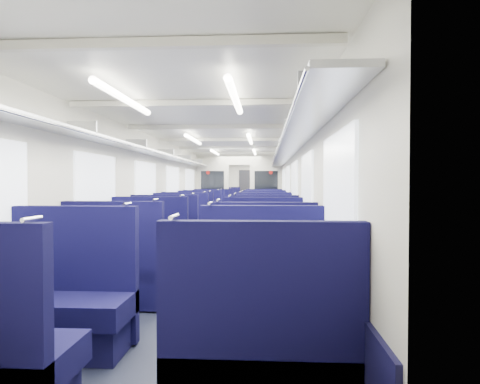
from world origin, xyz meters
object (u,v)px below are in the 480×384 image
(seat_19, at_px, (265,216))
(seat_3, at_px, (263,303))
(seat_7, at_px, (264,259))
(seat_21, at_px, (265,212))
(end_door, at_px, (247,191))
(seat_25, at_px, (265,208))
(seat_5, at_px, (263,278))
(seat_8, at_px, (167,243))
(seat_11, at_px, (264,236))
(seat_27, at_px, (265,206))
(seat_13, at_px, (264,230))
(seat_15, at_px, (264,224))
(seat_23, at_px, (265,210))
(seat_6, at_px, (146,256))
(seat_22, at_px, (222,209))
(seat_17, at_px, (265,220))
(seat_2, at_px, (67,305))
(seat_9, at_px, (264,244))
(seat_1, at_px, (262,362))
(seat_16, at_px, (205,220))
(seat_26, at_px, (227,206))
(seat_14, at_px, (198,224))
(seat_12, at_px, (189,230))
(seat_10, at_px, (179,236))
(seat_24, at_px, (224,208))
(seat_4, at_px, (118,273))
(seat_20, at_px, (217,212))
(bulkhead, at_px, (239,188))
(seat_18, at_px, (210,216))

(seat_19, bearing_deg, seat_3, -90.00)
(seat_7, relative_size, seat_21, 1.00)
(end_door, xyz_separation_m, seat_25, (0.83, -2.51, -0.61))
(seat_5, bearing_deg, seat_8, 123.48)
(seat_11, relative_size, seat_27, 1.00)
(seat_5, bearing_deg, seat_13, 90.00)
(seat_15, distance_m, seat_23, 5.59)
(seat_6, bearing_deg, seat_5, -37.42)
(seat_22, bearing_deg, seat_5, -81.77)
(end_door, distance_m, seat_22, 3.70)
(seat_17, xyz_separation_m, seat_25, (0.00, 5.48, 0.00))
(seat_2, distance_m, seat_19, 9.55)
(seat_5, height_order, seat_27, same)
(seat_8, distance_m, seat_11, 1.96)
(seat_9, bearing_deg, seat_13, 90.00)
(seat_19, bearing_deg, seat_21, 90.00)
(seat_1, height_order, seat_13, same)
(seat_7, xyz_separation_m, seat_11, (0.00, 2.41, 0.00))
(seat_21, bearing_deg, seat_25, 90.00)
(seat_9, bearing_deg, seat_19, 90.00)
(seat_16, distance_m, seat_26, 6.77)
(seat_14, bearing_deg, seat_9, -63.56)
(seat_3, height_order, seat_9, same)
(seat_22, bearing_deg, seat_27, 53.68)
(seat_15, bearing_deg, seat_12, -141.76)
(seat_10, distance_m, seat_13, 2.00)
(seat_2, xyz_separation_m, seat_15, (1.66, 7.01, 0.00))
(seat_5, bearing_deg, seat_11, 90.00)
(seat_8, relative_size, seat_24, 1.00)
(seat_24, bearing_deg, seat_23, -29.12)
(seat_4, distance_m, seat_17, 7.10)
(end_door, relative_size, seat_23, 1.60)
(seat_5, distance_m, seat_17, 7.02)
(seat_9, relative_size, seat_20, 1.00)
(seat_11, xyz_separation_m, seat_15, (0.00, 2.33, 0.00))
(seat_4, relative_size, seat_11, 1.00)
(seat_6, distance_m, seat_10, 2.22)
(seat_6, height_order, seat_16, same)
(seat_25, bearing_deg, seat_24, -176.23)
(seat_17, bearing_deg, bulkhead, 111.42)
(seat_7, relative_size, seat_15, 1.00)
(seat_2, height_order, seat_14, same)
(seat_9, bearing_deg, seat_17, 90.00)
(seat_2, xyz_separation_m, seat_26, (0.00, 14.88, 0.00))
(seat_18, bearing_deg, seat_27, 73.28)
(seat_8, xyz_separation_m, seat_22, (0.00, 8.96, 0.00))
(seat_11, bearing_deg, seat_25, 90.00)
(seat_26, bearing_deg, seat_18, -90.00)
(seat_25, bearing_deg, seat_11, -90.00)
(seat_19, relative_size, seat_24, 1.00)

